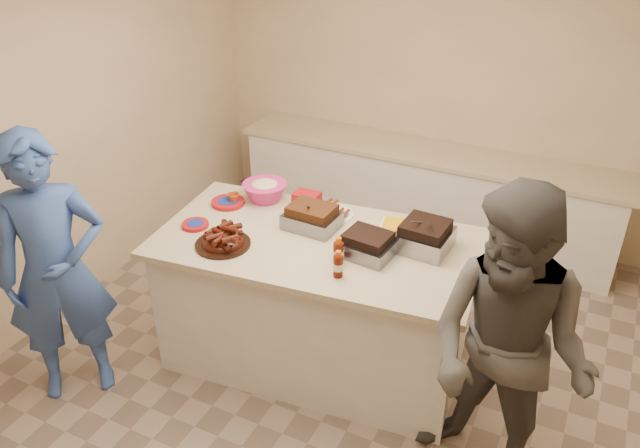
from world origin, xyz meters
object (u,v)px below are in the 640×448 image
at_px(island, 317,357).
at_px(plastic_cup, 234,204).
at_px(bbq_bottle_a, 338,264).
at_px(mustard_bottle, 310,221).
at_px(coleslaw_bowl, 265,200).
at_px(guest_blue, 84,382).
at_px(rib_platter, 223,245).
at_px(bbq_bottle_b, 338,276).
at_px(roasting_pan, 423,248).

bearing_deg(island, plastic_cup, 159.73).
bearing_deg(island, bbq_bottle_a, -44.34).
bearing_deg(plastic_cup, mustard_bottle, 1.36).
xyz_separation_m(island, coleslaw_bowl, (-0.60, 0.35, 1.01)).
relative_size(bbq_bottle_a, guest_blue, 0.10).
xyz_separation_m(island, rib_platter, (-0.52, -0.32, 1.01)).
bearing_deg(guest_blue, mustard_bottle, 0.25).
bearing_deg(island, bbq_bottle_b, -52.33).
distance_m(island, rib_platter, 1.18).
xyz_separation_m(plastic_cup, guest_blue, (-0.58, -1.16, -1.01)).
xyz_separation_m(bbq_bottle_b, guest_blue, (-1.66, -0.65, -1.01)).
bearing_deg(mustard_bottle, bbq_bottle_a, -45.08).
relative_size(rib_platter, guest_blue, 0.19).
distance_m(rib_platter, plastic_cup, 0.58).
bearing_deg(coleslaw_bowl, bbq_bottle_b, -36.53).
distance_m(mustard_bottle, guest_blue, 1.96).
distance_m(island, plastic_cup, 1.29).
xyz_separation_m(coleslaw_bowl, mustard_bottle, (0.44, -0.14, 0.00)).
xyz_separation_m(bbq_bottle_a, mustard_bottle, (-0.41, 0.41, 0.00)).
bearing_deg(coleslaw_bowl, roasting_pan, -6.10).
relative_size(rib_platter, mustard_bottle, 3.09).
height_order(mustard_bottle, plastic_cup, mustard_bottle).
xyz_separation_m(bbq_bottle_b, plastic_cup, (-1.08, 0.51, 0.00)).
height_order(island, bbq_bottle_a, bbq_bottle_a).
distance_m(island, mustard_bottle, 1.04).
distance_m(bbq_bottle_b, plastic_cup, 1.19).
xyz_separation_m(mustard_bottle, guest_blue, (-1.20, -1.17, -1.01)).
relative_size(roasting_pan, bbq_bottle_a, 1.69).
relative_size(plastic_cup, guest_blue, 0.05).
bearing_deg(guest_blue, roasting_pan, -13.89).
bearing_deg(rib_platter, guest_blue, -142.71).
height_order(plastic_cup, guest_blue, plastic_cup).
bearing_deg(plastic_cup, bbq_bottle_b, -25.40).
xyz_separation_m(coleslaw_bowl, plastic_cup, (-0.18, -0.16, 0.00)).
distance_m(island, roasting_pan, 1.23).
distance_m(coleslaw_bowl, mustard_bottle, 0.46).
relative_size(rib_platter, roasting_pan, 1.13).
relative_size(bbq_bottle_b, plastic_cup, 2.00).
bearing_deg(mustard_bottle, bbq_bottle_b, -48.87).
height_order(roasting_pan, coleslaw_bowl, coleslaw_bowl).
relative_size(roasting_pan, coleslaw_bowl, 0.98).
height_order(coleslaw_bowl, mustard_bottle, coleslaw_bowl).
relative_size(island, mustard_bottle, 18.08).
bearing_deg(bbq_bottle_b, coleslaw_bowl, 143.47).
distance_m(rib_platter, roasting_pan, 1.30).
height_order(bbq_bottle_b, plastic_cup, bbq_bottle_b).
xyz_separation_m(roasting_pan, guest_blue, (-2.02, -1.18, -1.01)).
height_order(roasting_pan, plastic_cup, roasting_pan).
relative_size(coleslaw_bowl, bbq_bottle_a, 1.73).
bearing_deg(roasting_pan, bbq_bottle_a, -131.87).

